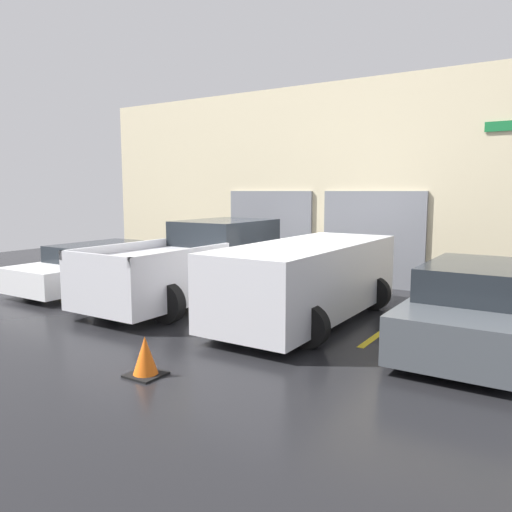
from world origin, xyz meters
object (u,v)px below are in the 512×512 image
at_px(pickup_truck, 195,264).
at_px(traffic_cone, 145,358).
at_px(sedan_white, 99,267).
at_px(van_right, 308,278).
at_px(sedan_side, 475,308).

height_order(pickup_truck, traffic_cone, pickup_truck).
relative_size(pickup_truck, traffic_cone, 9.52).
height_order(pickup_truck, sedan_white, pickup_truck).
xyz_separation_m(sedan_white, van_right, (6.01, -0.02, 0.27)).
bearing_deg(traffic_cone, pickup_truck, 121.30).
bearing_deg(van_right, sedan_side, 0.41).
height_order(pickup_truck, van_right, pickup_truck).
height_order(sedan_white, van_right, van_right).
xyz_separation_m(sedan_side, van_right, (-3.01, -0.02, 0.20)).
distance_m(pickup_truck, sedan_side, 6.02).
relative_size(van_right, traffic_cone, 8.99).
distance_m(pickup_truck, traffic_cone, 4.82).
height_order(van_right, traffic_cone, van_right).
distance_m(pickup_truck, sedan_white, 3.03).
relative_size(sedan_side, traffic_cone, 7.72).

